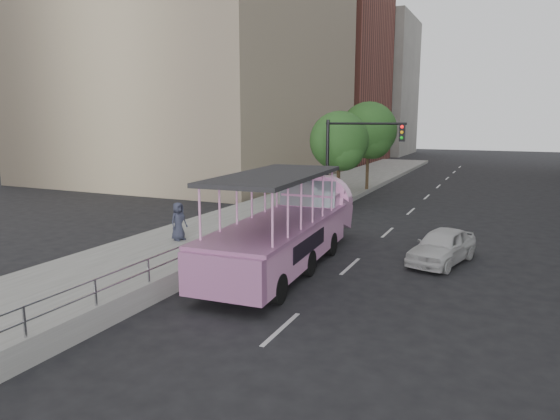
{
  "coord_description": "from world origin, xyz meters",
  "views": [
    {
      "loc": [
        5.9,
        -12.75,
        5.2
      ],
      "look_at": [
        -1.04,
        2.38,
        2.17
      ],
      "focal_mm": 32.0,
      "sensor_mm": 36.0,
      "label": 1
    }
  ],
  "objects_px": {
    "street_tree_near": "(340,143)",
    "street_tree_far": "(370,133)",
    "pedestrian_far": "(178,221)",
    "parking_sign": "(308,190)",
    "car": "(442,246)",
    "traffic_signal": "(349,153)",
    "duck_boat": "(289,229)"
  },
  "relations": [
    {
      "from": "street_tree_near",
      "to": "pedestrian_far",
      "type": "bearing_deg",
      "value": -103.55
    },
    {
      "from": "traffic_signal",
      "to": "street_tree_near",
      "type": "relative_size",
      "value": 0.91
    },
    {
      "from": "pedestrian_far",
      "to": "street_tree_far",
      "type": "relative_size",
      "value": 0.24
    },
    {
      "from": "parking_sign",
      "to": "street_tree_near",
      "type": "relative_size",
      "value": 0.5
    },
    {
      "from": "traffic_signal",
      "to": "street_tree_near",
      "type": "bearing_deg",
      "value": 114.98
    },
    {
      "from": "duck_boat",
      "to": "car",
      "type": "distance_m",
      "value": 5.65
    },
    {
      "from": "pedestrian_far",
      "to": "parking_sign",
      "type": "relative_size",
      "value": 0.55
    },
    {
      "from": "traffic_signal",
      "to": "street_tree_far",
      "type": "bearing_deg",
      "value": 98.43
    },
    {
      "from": "pedestrian_far",
      "to": "parking_sign",
      "type": "distance_m",
      "value": 7.1
    },
    {
      "from": "traffic_signal",
      "to": "street_tree_near",
      "type": "distance_m",
      "value": 3.8
    },
    {
      "from": "car",
      "to": "pedestrian_far",
      "type": "relative_size",
      "value": 2.38
    },
    {
      "from": "car",
      "to": "street_tree_far",
      "type": "height_order",
      "value": "street_tree_far"
    },
    {
      "from": "parking_sign",
      "to": "street_tree_near",
      "type": "height_order",
      "value": "street_tree_near"
    },
    {
      "from": "parking_sign",
      "to": "traffic_signal",
      "type": "xyz_separation_m",
      "value": [
        1.29,
        2.5,
        1.72
      ]
    },
    {
      "from": "pedestrian_far",
      "to": "parking_sign",
      "type": "height_order",
      "value": "parking_sign"
    },
    {
      "from": "street_tree_near",
      "to": "traffic_signal",
      "type": "bearing_deg",
      "value": -65.02
    },
    {
      "from": "car",
      "to": "traffic_signal",
      "type": "xyz_separation_m",
      "value": [
        -5.62,
        6.66,
        2.86
      ]
    },
    {
      "from": "traffic_signal",
      "to": "street_tree_near",
      "type": "xyz_separation_m",
      "value": [
        -1.6,
        3.43,
        0.32
      ]
    },
    {
      "from": "duck_boat",
      "to": "street_tree_far",
      "type": "bearing_deg",
      "value": 96.0
    },
    {
      "from": "car",
      "to": "street_tree_far",
      "type": "relative_size",
      "value": 0.58
    },
    {
      "from": "street_tree_near",
      "to": "street_tree_far",
      "type": "bearing_deg",
      "value": 88.09
    },
    {
      "from": "car",
      "to": "street_tree_far",
      "type": "distance_m",
      "value": 17.93
    },
    {
      "from": "pedestrian_far",
      "to": "traffic_signal",
      "type": "height_order",
      "value": "traffic_signal"
    },
    {
      "from": "duck_boat",
      "to": "car",
      "type": "relative_size",
      "value": 2.8
    },
    {
      "from": "pedestrian_far",
      "to": "parking_sign",
      "type": "bearing_deg",
      "value": -14.54
    },
    {
      "from": "duck_boat",
      "to": "parking_sign",
      "type": "distance_m",
      "value": 6.81
    },
    {
      "from": "duck_boat",
      "to": "car",
      "type": "bearing_deg",
      "value": 25.05
    },
    {
      "from": "duck_boat",
      "to": "car",
      "type": "height_order",
      "value": "duck_boat"
    },
    {
      "from": "car",
      "to": "street_tree_far",
      "type": "xyz_separation_m",
      "value": [
        -7.02,
        16.09,
        3.67
      ]
    },
    {
      "from": "duck_boat",
      "to": "street_tree_near",
      "type": "xyz_separation_m",
      "value": [
        -2.14,
        12.46,
        2.54
      ]
    },
    {
      "from": "car",
      "to": "pedestrian_far",
      "type": "bearing_deg",
      "value": -153.5
    },
    {
      "from": "street_tree_near",
      "to": "street_tree_far",
      "type": "distance_m",
      "value": 6.02
    }
  ]
}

